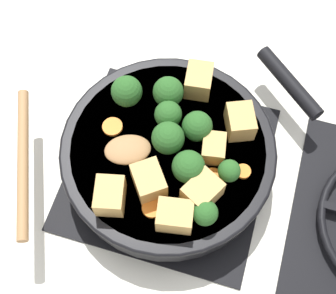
{
  "coord_description": "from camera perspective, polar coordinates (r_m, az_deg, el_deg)",
  "views": [
    {
      "loc": [
        0.28,
        0.08,
        0.7
      ],
      "look_at": [
        0.0,
        0.0,
        0.08
      ],
      "focal_mm": 50.0,
      "sensor_mm": 36.0,
      "label": 1
    }
  ],
  "objects": [
    {
      "name": "tofu_cube_west_chunk",
      "position": [
        0.64,
        -7.08,
        -5.93
      ],
      "size": [
        0.06,
        0.05,
        0.04
      ],
      "primitive_type": "cube",
      "rotation": [
        0.0,
        0.0,
        0.23
      ],
      "color": "tan",
      "rests_on": "skillet_pan"
    },
    {
      "name": "tofu_cube_back_piece",
      "position": [
        0.67,
        5.55,
        -0.17
      ],
      "size": [
        0.05,
        0.04,
        0.03
      ],
      "primitive_type": "cube",
      "rotation": [
        0.0,
        0.0,
        3.3
      ],
      "color": "tan",
      "rests_on": "skillet_pan"
    },
    {
      "name": "skillet_pan",
      "position": [
        0.71,
        0.13,
        -0.72
      ],
      "size": [
        0.39,
        0.38,
        0.05
      ],
      "color": "black",
      "rests_on": "front_burner_grate"
    },
    {
      "name": "carrot_slice_orange_thin",
      "position": [
        0.68,
        9.14,
        -2.95
      ],
      "size": [
        0.02,
        0.02,
        0.01
      ],
      "primitive_type": "cylinder",
      "color": "orange",
      "rests_on": "skillet_pan"
    },
    {
      "name": "tofu_cube_near_handle",
      "position": [
        0.63,
        0.84,
        -8.4
      ],
      "size": [
        0.05,
        0.05,
        0.04
      ],
      "primitive_type": "cube",
      "rotation": [
        0.0,
        0.0,
        4.88
      ],
      "color": "tan",
      "rests_on": "skillet_pan"
    },
    {
      "name": "broccoli_floret_near_spoon",
      "position": [
        0.68,
        0.02,
        3.97
      ],
      "size": [
        0.04,
        0.04,
        0.05
      ],
      "color": "#709956",
      "rests_on": "skillet_pan"
    },
    {
      "name": "carrot_slice_near_center",
      "position": [
        0.67,
        5.42,
        -3.91
      ],
      "size": [
        0.03,
        0.03,
        0.01
      ],
      "primitive_type": "cylinder",
      "color": "orange",
      "rests_on": "skillet_pan"
    },
    {
      "name": "broccoli_floret_east_rim",
      "position": [
        0.7,
        -5.06,
        6.77
      ],
      "size": [
        0.05,
        0.05,
        0.05
      ],
      "color": "#709956",
      "rests_on": "skillet_pan"
    },
    {
      "name": "broccoli_floret_west_rim",
      "position": [
        0.67,
        3.58,
        2.53
      ],
      "size": [
        0.04,
        0.04,
        0.05
      ],
      "color": "#709956",
      "rests_on": "skillet_pan"
    },
    {
      "name": "ground_plane",
      "position": [
        0.76,
        0.0,
        -2.53
      ],
      "size": [
        2.4,
        2.4,
        0.0
      ],
      "primitive_type": "plane",
      "color": "silver"
    },
    {
      "name": "broccoli_floret_small_inner",
      "position": [
        0.66,
        -0.41,
        0.98
      ],
      "size": [
        0.05,
        0.05,
        0.05
      ],
      "color": "#709956",
      "rests_on": "skillet_pan"
    },
    {
      "name": "broccoli_floret_mid_floret",
      "position": [
        0.63,
        4.54,
        -8.02
      ],
      "size": [
        0.04,
        0.04,
        0.04
      ],
      "color": "#709956",
      "rests_on": "skillet_pan"
    },
    {
      "name": "broccoli_floret_south_cluster",
      "position": [
        0.65,
        7.47,
        -2.92
      ],
      "size": [
        0.03,
        0.03,
        0.04
      ],
      "color": "#709956",
      "rests_on": "skillet_pan"
    },
    {
      "name": "tofu_cube_front_piece",
      "position": [
        0.72,
        3.77,
        8.08
      ],
      "size": [
        0.05,
        0.04,
        0.04
      ],
      "primitive_type": "cube",
      "rotation": [
        0.0,
        0.0,
        3.26
      ],
      "color": "tan",
      "rests_on": "skillet_pan"
    },
    {
      "name": "tofu_cube_mid_small",
      "position": [
        0.65,
        -2.36,
        -4.16
      ],
      "size": [
        0.06,
        0.06,
        0.04
      ],
      "primitive_type": "cube",
      "rotation": [
        0.0,
        0.0,
        0.64
      ],
      "color": "tan",
      "rests_on": "skillet_pan"
    },
    {
      "name": "carrot_slice_under_broccoli",
      "position": [
        0.65,
        -1.96,
        -7.44
      ],
      "size": [
        0.03,
        0.03,
        0.01
      ],
      "primitive_type": "cylinder",
      "color": "orange",
      "rests_on": "skillet_pan"
    },
    {
      "name": "tofu_cube_center_large",
      "position": [
        0.69,
        8.78,
        3.09
      ],
      "size": [
        0.06,
        0.05,
        0.04
      ],
      "primitive_type": "cube",
      "rotation": [
        0.0,
        0.0,
        0.4
      ],
      "color": "tan",
      "rests_on": "skillet_pan"
    },
    {
      "name": "broccoli_floret_center_top",
      "position": [
        0.64,
        2.51,
        -2.43
      ],
      "size": [
        0.05,
        0.05,
        0.05
      ],
      "color": "#709956",
      "rests_on": "skillet_pan"
    },
    {
      "name": "front_burner_grate",
      "position": [
        0.75,
        0.0,
        -2.18
      ],
      "size": [
        0.31,
        0.31,
        0.03
      ],
      "color": "black",
      "rests_on": "ground_plane"
    },
    {
      "name": "broccoli_floret_north_edge",
      "position": [
        0.7,
        0.03,
        6.72
      ],
      "size": [
        0.05,
        0.05,
        0.05
      ],
      "color": "#709956",
      "rests_on": "skillet_pan"
    },
    {
      "name": "wooden_spoon",
      "position": [
        0.69,
        -12.02,
        -1.11
      ],
      "size": [
        0.22,
        0.23,
        0.02
      ],
      "color": "#A87A4C",
      "rests_on": "skillet_pan"
    },
    {
      "name": "carrot_slice_edge_slice",
      "position": [
        0.71,
        -6.78,
        2.46
      ],
      "size": [
        0.03,
        0.03,
        0.01
      ],
      "primitive_type": "cylinder",
      "color": "orange",
      "rests_on": "skillet_pan"
    },
    {
      "name": "tofu_cube_east_chunk",
      "position": [
        0.64,
        4.2,
        -5.46
      ],
      "size": [
        0.06,
        0.06,
        0.04
      ],
      "primitive_type": "cube",
      "rotation": [
        0.0,
        0.0,
        2.64
      ],
      "color": "tan",
      "rests_on": "skillet_pan"
    }
  ]
}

